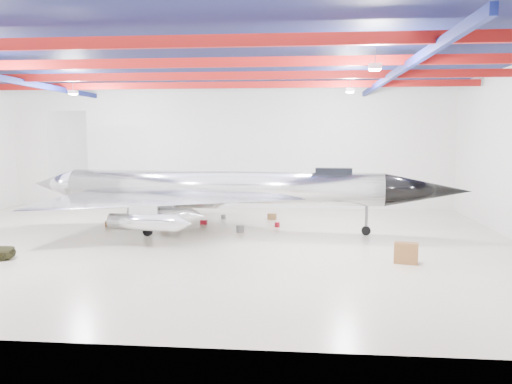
# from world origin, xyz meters

# --- Properties ---
(floor) EXTENTS (40.00, 40.00, 0.00)m
(floor) POSITION_xyz_m (0.00, 0.00, 0.00)
(floor) COLOR beige
(floor) RESTS_ON ground
(wall_back) EXTENTS (40.00, 0.00, 40.00)m
(wall_back) POSITION_xyz_m (0.00, 15.00, 5.50)
(wall_back) COLOR silver
(wall_back) RESTS_ON floor
(ceiling) EXTENTS (40.00, 40.00, 0.00)m
(ceiling) POSITION_xyz_m (0.00, 0.00, 11.00)
(ceiling) COLOR #0A0F38
(ceiling) RESTS_ON wall_back
(ceiling_structure) EXTENTS (39.50, 29.50, 1.08)m
(ceiling_structure) POSITION_xyz_m (0.00, 0.00, 10.32)
(ceiling_structure) COLOR maroon
(ceiling_structure) RESTS_ON ceiling
(jet_aircraft) EXTENTS (30.47, 18.70, 8.30)m
(jet_aircraft) POSITION_xyz_m (1.20, 4.05, 2.72)
(jet_aircraft) COLOR silver
(jet_aircraft) RESTS_ON floor
(desk) EXTENTS (1.30, 0.87, 1.09)m
(desk) POSITION_xyz_m (12.12, -3.92, 0.55)
(desk) COLOR brown
(desk) RESTS_ON floor
(crate_ply) EXTENTS (0.63, 0.56, 0.37)m
(crate_ply) POSITION_xyz_m (-7.17, 4.84, 0.19)
(crate_ply) COLOR olive
(crate_ply) RESTS_ON floor
(toolbox_red) EXTENTS (0.50, 0.42, 0.32)m
(toolbox_red) POSITION_xyz_m (-0.47, 6.26, 0.16)
(toolbox_red) COLOR #AA1121
(toolbox_red) RESTS_ON floor
(engine_drum) EXTENTS (0.58, 0.58, 0.48)m
(engine_drum) POSITION_xyz_m (2.59, 3.49, 0.24)
(engine_drum) COLOR #59595B
(engine_drum) RESTS_ON floor
(parts_bin) EXTENTS (0.72, 0.60, 0.47)m
(parts_bin) POSITION_xyz_m (4.44, 8.89, 0.23)
(parts_bin) COLOR olive
(parts_bin) RESTS_ON floor
(crate_small) EXTENTS (0.53, 0.48, 0.30)m
(crate_small) POSITION_xyz_m (-4.66, 8.41, 0.15)
(crate_small) COLOR #59595B
(crate_small) RESTS_ON floor
(tool_chest) EXTENTS (0.47, 0.47, 0.34)m
(tool_chest) POSITION_xyz_m (5.01, 5.71, 0.17)
(tool_chest) COLOR #AA1121
(tool_chest) RESTS_ON floor
(oil_barrel) EXTENTS (0.67, 0.60, 0.39)m
(oil_barrel) POSITION_xyz_m (-2.74, 3.82, 0.20)
(oil_barrel) COLOR olive
(oil_barrel) RESTS_ON floor
(spares_box) EXTENTS (0.41, 0.41, 0.33)m
(spares_box) POSITION_xyz_m (0.60, 8.84, 0.16)
(spares_box) COLOR #59595B
(spares_box) RESTS_ON floor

